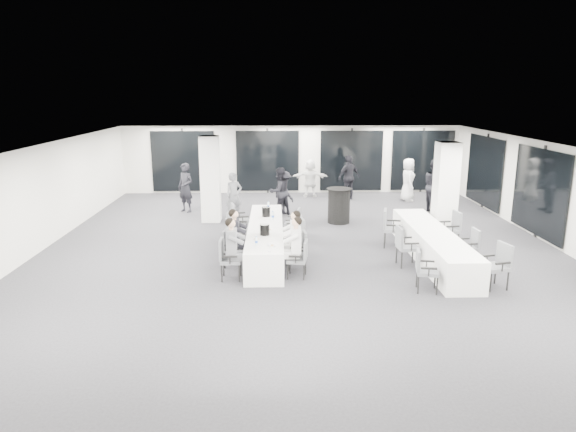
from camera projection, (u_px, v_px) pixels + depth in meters
name	position (u px, v px, depth m)	size (l,w,h in m)	color
room	(330.00, 191.00, 14.76)	(14.04, 16.04, 2.84)	#26262B
column_left	(210.00, 179.00, 16.69)	(0.60, 0.60, 2.80)	white
column_right	(445.00, 191.00, 14.73)	(0.60, 0.60, 2.80)	white
banquet_table_main	(266.00, 239.00, 13.59)	(0.90, 5.00, 0.75)	white
banquet_table_side	(432.00, 245.00, 13.04)	(0.90, 5.00, 0.75)	white
cocktail_table	(339.00, 205.00, 16.65)	(0.82, 0.82, 1.13)	black
chair_main_left_near	(227.00, 256.00, 11.64)	(0.49, 0.54, 0.94)	#4E5155
chair_main_left_second	(231.00, 246.00, 12.51)	(0.53, 0.56, 0.91)	#4E5155
chair_main_left_mid	(233.00, 235.00, 13.34)	(0.59, 0.61, 0.96)	#4E5155
chair_main_left_fourth	(235.00, 227.00, 14.00)	(0.58, 0.62, 1.02)	#4E5155
chair_main_left_far	(238.00, 218.00, 15.07)	(0.61, 0.64, 0.99)	#4E5155
chair_main_right_near	(300.00, 257.00, 11.75)	(0.51, 0.54, 0.87)	#4E5155
chair_main_right_second	(299.00, 247.00, 12.36)	(0.51, 0.55, 0.92)	#4E5155
chair_main_right_mid	(297.00, 235.00, 13.37)	(0.56, 0.60, 0.96)	#4E5155
chair_main_right_fourth	(296.00, 228.00, 14.18)	(0.49, 0.53, 0.88)	#4E5155
chair_main_right_far	(294.00, 221.00, 15.01)	(0.50, 0.54, 0.86)	#4E5155
chair_side_left_near	(424.00, 268.00, 10.94)	(0.54, 0.57, 0.92)	#4E5155
chair_side_left_mid	(405.00, 244.00, 12.52)	(0.53, 0.59, 0.99)	#4E5155
chair_side_left_far	(390.00, 226.00, 14.08)	(0.63, 0.66, 1.04)	#4E5155
chair_side_right_near	(498.00, 263.00, 11.11)	(0.61, 0.64, 1.00)	#4E5155
chair_side_right_mid	(470.00, 244.00, 12.69)	(0.47, 0.52, 0.89)	#4E5155
chair_side_right_far	(451.00, 227.00, 14.05)	(0.56, 0.61, 1.00)	#4E5155
seated_guest_a	(234.00, 245.00, 11.57)	(0.50, 0.38, 1.44)	slate
seated_guest_b	(237.00, 234.00, 12.44)	(0.50, 0.38, 1.44)	black
seated_guest_c	(293.00, 243.00, 11.68)	(0.50, 0.38, 1.44)	silver
seated_guest_d	(292.00, 236.00, 12.27)	(0.50, 0.38, 1.44)	silver
standing_guest_a	(234.00, 193.00, 17.07)	(0.65, 0.52, 1.78)	slate
standing_guest_b	(279.00, 188.00, 17.58)	(0.91, 0.55, 1.88)	black
standing_guest_c	(284.00, 190.00, 17.85)	(1.10, 0.56, 1.70)	black
standing_guest_d	(349.00, 174.00, 20.15)	(1.18, 0.66, 2.00)	black
standing_guest_e	(408.00, 177.00, 19.88)	(0.91, 0.55, 1.88)	silver
standing_guest_f	(310.00, 176.00, 20.69)	(1.59, 0.61, 1.74)	silver
standing_guest_g	(185.00, 185.00, 18.05)	(0.72, 0.58, 1.97)	black
standing_guest_h	(435.00, 182.00, 18.04)	(1.03, 0.63, 2.14)	black
ice_bucket_near	(265.00, 230.00, 12.57)	(0.24, 0.24, 0.27)	black
ice_bucket_far	(266.00, 212.00, 14.43)	(0.24, 0.24, 0.27)	black
water_bottle_a	(256.00, 241.00, 11.76)	(0.06, 0.06, 0.20)	silver
water_bottle_b	(273.00, 216.00, 14.09)	(0.07, 0.07, 0.23)	silver
water_bottle_c	(268.00, 206.00, 15.32)	(0.07, 0.07, 0.22)	silver
plate_a	(257.00, 239.00, 12.20)	(0.19, 0.19, 0.03)	white
plate_b	(271.00, 245.00, 11.70)	(0.20, 0.20, 0.03)	white
plate_c	(268.00, 229.00, 13.05)	(0.20, 0.20, 0.03)	white
wine_glass	(269.00, 245.00, 11.24)	(0.08, 0.08, 0.21)	silver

